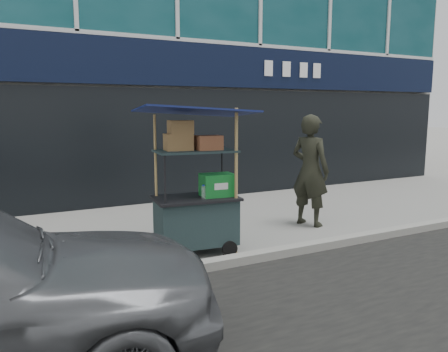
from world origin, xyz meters
TOP-DOWN VIEW (x-y plane):
  - ground at (0.00, 0.00)m, footprint 80.00×80.00m
  - curb at (0.00, -0.20)m, footprint 80.00×0.18m
  - vendor_cart at (-1.08, 0.48)m, footprint 1.59×1.21m
  - vendor_man at (1.21, 0.95)m, footprint 0.67×0.80m

SIDE VIEW (x-z plane):
  - ground at x=0.00m, z-range 0.00..0.00m
  - curb at x=0.00m, z-range 0.00..0.12m
  - vendor_cart at x=-1.08m, z-range -0.30..1.72m
  - vendor_man at x=1.21m, z-range 0.00..1.88m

